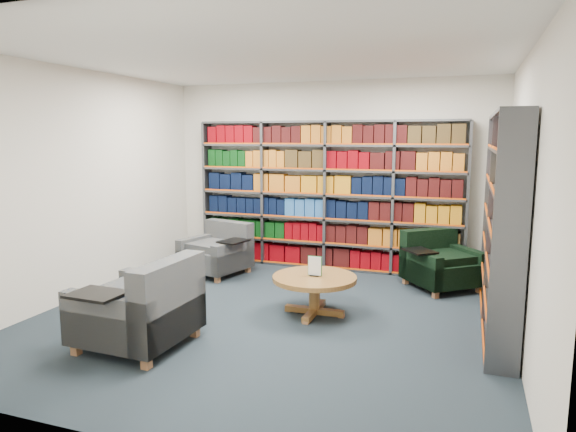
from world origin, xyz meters
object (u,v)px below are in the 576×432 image
(chair_teal_front, at_px, (145,311))
(coffee_table, at_px, (315,284))
(chair_teal_left, at_px, (219,253))
(chair_green_right, at_px, (438,265))

(chair_teal_front, xyz_separation_m, coffee_table, (1.26, 1.40, 0.01))
(chair_teal_left, xyz_separation_m, chair_teal_front, (0.57, -2.66, 0.05))
(chair_green_right, xyz_separation_m, chair_teal_front, (-2.50, -2.99, 0.05))
(chair_teal_left, bearing_deg, chair_teal_front, -77.83)
(chair_green_right, distance_m, chair_teal_front, 3.90)
(chair_teal_left, distance_m, chair_teal_front, 2.72)
(chair_green_right, bearing_deg, coffee_table, -127.88)
(chair_teal_left, height_order, chair_green_right, chair_green_right)
(chair_teal_front, bearing_deg, coffee_table, 48.08)
(chair_green_right, xyz_separation_m, coffee_table, (-1.24, -1.60, 0.06))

